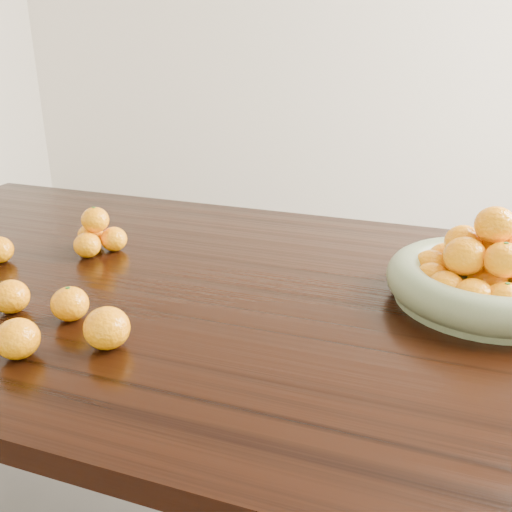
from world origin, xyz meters
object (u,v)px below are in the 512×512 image
(dining_table, at_px, (241,330))
(loose_orange_0, at_px, (70,304))
(fruit_bowl, at_px, (485,278))
(orange_pyramid, at_px, (97,235))

(dining_table, relative_size, loose_orange_0, 31.48)
(dining_table, relative_size, fruit_bowl, 5.75)
(dining_table, bearing_deg, fruit_bowl, 12.46)
(dining_table, xyz_separation_m, loose_orange_0, (-0.23, -0.21, 0.12))
(fruit_bowl, xyz_separation_m, loose_orange_0, (-0.66, -0.31, -0.02))
(fruit_bowl, bearing_deg, dining_table, -167.54)
(dining_table, distance_m, loose_orange_0, 0.33)
(dining_table, distance_m, orange_pyramid, 0.40)
(fruit_bowl, relative_size, loose_orange_0, 5.48)
(fruit_bowl, distance_m, loose_orange_0, 0.73)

